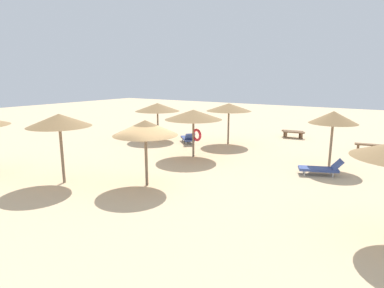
{
  "coord_description": "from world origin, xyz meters",
  "views": [
    {
      "loc": [
        8.3,
        -9.73,
        4.4
      ],
      "look_at": [
        0.0,
        3.0,
        1.2
      ],
      "focal_mm": 29.95,
      "sensor_mm": 36.0,
      "label": 1
    }
  ],
  "objects_px": {
    "parasol_4": "(193,115)",
    "bench_0": "(369,146)",
    "bench_1": "(292,132)",
    "parasol_7": "(145,128)",
    "parasol_0": "(157,107)",
    "parasol_1": "(333,118)",
    "lounger_1": "(321,168)",
    "bench_2": "(294,134)",
    "lounger_0": "(188,138)",
    "parasol_6": "(229,107)",
    "parasol_5": "(59,120)"
  },
  "relations": [
    {
      "from": "parasol_4",
      "to": "bench_0",
      "type": "xyz_separation_m",
      "value": [
        8.1,
        6.66,
        -2.01
      ]
    },
    {
      "from": "bench_0",
      "to": "bench_1",
      "type": "relative_size",
      "value": 1.0
    },
    {
      "from": "parasol_4",
      "to": "parasol_7",
      "type": "bearing_deg",
      "value": -78.99
    },
    {
      "from": "parasol_0",
      "to": "parasol_7",
      "type": "relative_size",
      "value": 1.15
    },
    {
      "from": "parasol_1",
      "to": "lounger_1",
      "type": "height_order",
      "value": "parasol_1"
    },
    {
      "from": "lounger_1",
      "to": "bench_2",
      "type": "height_order",
      "value": "lounger_1"
    },
    {
      "from": "parasol_7",
      "to": "lounger_1",
      "type": "height_order",
      "value": "parasol_7"
    },
    {
      "from": "parasol_0",
      "to": "bench_2",
      "type": "bearing_deg",
      "value": 35.52
    },
    {
      "from": "parasol_0",
      "to": "lounger_0",
      "type": "relative_size",
      "value": 1.76
    },
    {
      "from": "parasol_0",
      "to": "lounger_1",
      "type": "relative_size",
      "value": 1.59
    },
    {
      "from": "lounger_0",
      "to": "bench_2",
      "type": "relative_size",
      "value": 1.15
    },
    {
      "from": "parasol_6",
      "to": "lounger_1",
      "type": "relative_size",
      "value": 1.5
    },
    {
      "from": "parasol_7",
      "to": "bench_1",
      "type": "height_order",
      "value": "parasol_7"
    },
    {
      "from": "parasol_4",
      "to": "bench_2",
      "type": "distance_m",
      "value": 9.41
    },
    {
      "from": "parasol_1",
      "to": "bench_2",
      "type": "distance_m",
      "value": 8.05
    },
    {
      "from": "parasol_6",
      "to": "parasol_0",
      "type": "bearing_deg",
      "value": -164.94
    },
    {
      "from": "parasol_6",
      "to": "lounger_0",
      "type": "bearing_deg",
      "value": -153.85
    },
    {
      "from": "bench_2",
      "to": "lounger_1",
      "type": "bearing_deg",
      "value": -66.64
    },
    {
      "from": "bench_0",
      "to": "bench_1",
      "type": "xyz_separation_m",
      "value": [
        -5.19,
        2.39,
        0.0
      ]
    },
    {
      "from": "parasol_1",
      "to": "parasol_7",
      "type": "relative_size",
      "value": 1.03
    },
    {
      "from": "parasol_7",
      "to": "parasol_5",
      "type": "bearing_deg",
      "value": -152.57
    },
    {
      "from": "lounger_1",
      "to": "parasol_7",
      "type": "bearing_deg",
      "value": -136.86
    },
    {
      "from": "lounger_0",
      "to": "bench_2",
      "type": "distance_m",
      "value": 7.88
    },
    {
      "from": "lounger_0",
      "to": "parasol_5",
      "type": "bearing_deg",
      "value": -88.71
    },
    {
      "from": "parasol_6",
      "to": "lounger_0",
      "type": "distance_m",
      "value": 3.44
    },
    {
      "from": "lounger_0",
      "to": "lounger_1",
      "type": "height_order",
      "value": "lounger_0"
    },
    {
      "from": "bench_1",
      "to": "bench_2",
      "type": "height_order",
      "value": "same"
    },
    {
      "from": "parasol_1",
      "to": "parasol_5",
      "type": "distance_m",
      "value": 12.39
    },
    {
      "from": "parasol_6",
      "to": "lounger_0",
      "type": "relative_size",
      "value": 1.65
    },
    {
      "from": "parasol_4",
      "to": "lounger_1",
      "type": "height_order",
      "value": "parasol_4"
    },
    {
      "from": "parasol_0",
      "to": "bench_0",
      "type": "distance_m",
      "value": 13.66
    },
    {
      "from": "parasol_0",
      "to": "bench_2",
      "type": "distance_m",
      "value": 10.05
    },
    {
      "from": "parasol_0",
      "to": "bench_2",
      "type": "height_order",
      "value": "parasol_0"
    },
    {
      "from": "bench_0",
      "to": "bench_2",
      "type": "distance_m",
      "value": 5.35
    },
    {
      "from": "parasol_7",
      "to": "bench_0",
      "type": "distance_m",
      "value": 13.87
    },
    {
      "from": "parasol_5",
      "to": "parasol_6",
      "type": "xyz_separation_m",
      "value": [
        2.21,
        10.96,
        -0.21
      ]
    },
    {
      "from": "parasol_0",
      "to": "parasol_7",
      "type": "height_order",
      "value": "parasol_7"
    },
    {
      "from": "parasol_1",
      "to": "parasol_7",
      "type": "distance_m",
      "value": 9.01
    },
    {
      "from": "parasol_4",
      "to": "lounger_1",
      "type": "xyz_separation_m",
      "value": [
        6.73,
        0.31,
        -2.03
      ]
    },
    {
      "from": "lounger_1",
      "to": "parasol_0",
      "type": "bearing_deg",
      "value": 167.37
    },
    {
      "from": "parasol_1",
      "to": "parasol_6",
      "type": "height_order",
      "value": "parasol_1"
    },
    {
      "from": "parasol_7",
      "to": "bench_2",
      "type": "height_order",
      "value": "parasol_7"
    },
    {
      "from": "parasol_5",
      "to": "bench_2",
      "type": "relative_size",
      "value": 1.9
    },
    {
      "from": "parasol_7",
      "to": "bench_1",
      "type": "relative_size",
      "value": 1.77
    },
    {
      "from": "lounger_0",
      "to": "bench_0",
      "type": "xyz_separation_m",
      "value": [
        10.51,
        3.62,
        0.02
      ]
    },
    {
      "from": "parasol_0",
      "to": "parasol_4",
      "type": "distance_m",
      "value": 5.69
    },
    {
      "from": "parasol_6",
      "to": "lounger_0",
      "type": "xyz_separation_m",
      "value": [
        -2.43,
        -1.19,
        -2.12
      ]
    },
    {
      "from": "parasol_6",
      "to": "parasol_7",
      "type": "height_order",
      "value": "parasol_7"
    },
    {
      "from": "lounger_0",
      "to": "parasol_1",
      "type": "bearing_deg",
      "value": -7.64
    },
    {
      "from": "parasol_4",
      "to": "bench_0",
      "type": "bearing_deg",
      "value": 39.41
    }
  ]
}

